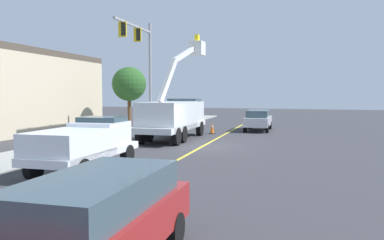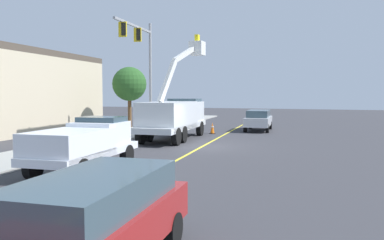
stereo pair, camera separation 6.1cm
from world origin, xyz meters
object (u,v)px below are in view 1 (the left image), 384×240
object	(u,v)px
passing_minivan	(258,119)
service_pickup_truck	(84,143)
traffic_cone_mid_front	(212,128)
traffic_cone_leading	(111,174)
trailing_sedan	(95,219)
utility_bucket_truck	(174,115)
traffic_signal_mast	(142,56)

from	to	relation	value
passing_minivan	service_pickup_truck	bearing A→B (deg)	170.68
passing_minivan	traffic_cone_mid_front	size ratio (longest dim) A/B	5.72
traffic_cone_leading	trailing_sedan	bearing A→B (deg)	-150.05
traffic_cone_leading	traffic_cone_mid_front	distance (m)	17.39
traffic_cone_leading	traffic_cone_mid_front	xyz separation A→B (m)	(17.29, 1.87, 0.06)
passing_minivan	traffic_cone_leading	xyz separation A→B (m)	(-20.95, 0.97, -0.61)
utility_bucket_truck	traffic_cone_mid_front	xyz separation A→B (m)	(4.41, -1.29, -1.18)
passing_minivan	traffic_cone_leading	distance (m)	20.98
traffic_cone_mid_front	passing_minivan	bearing A→B (deg)	-37.70
utility_bucket_truck	trailing_sedan	bearing A→B (deg)	-160.85
trailing_sedan	traffic_cone_mid_front	size ratio (longest dim) A/B	5.72
passing_minivan	traffic_signal_mast	bearing A→B (deg)	126.08
passing_minivan	traffic_cone_mid_front	distance (m)	4.67
passing_minivan	trailing_sedan	distance (m)	26.78
utility_bucket_truck	passing_minivan	world-z (taller)	utility_bucket_truck
passing_minivan	trailing_sedan	size ratio (longest dim) A/B	1.00
utility_bucket_truck	traffic_signal_mast	bearing A→B (deg)	56.27
utility_bucket_truck	service_pickup_truck	bearing A→B (deg)	-175.15
traffic_cone_leading	service_pickup_truck	bearing A→B (deg)	53.33
service_pickup_truck	traffic_cone_mid_front	world-z (taller)	service_pickup_truck
service_pickup_truck	traffic_signal_mast	bearing A→B (deg)	18.57
utility_bucket_truck	traffic_cone_mid_front	distance (m)	4.75
passing_minivan	traffic_signal_mast	world-z (taller)	traffic_signal_mast
traffic_signal_mast	traffic_cone_leading	bearing A→B (deg)	-156.06
utility_bucket_truck	traffic_signal_mast	size ratio (longest dim) A/B	0.98
utility_bucket_truck	traffic_signal_mast	distance (m)	6.12
traffic_cone_leading	traffic_cone_mid_front	world-z (taller)	traffic_cone_mid_front
trailing_sedan	traffic_cone_leading	xyz separation A→B (m)	(5.73, 3.30, -0.61)
traffic_cone_mid_front	utility_bucket_truck	bearing A→B (deg)	163.71
trailing_sedan	passing_minivan	bearing A→B (deg)	5.00
utility_bucket_truck	traffic_signal_mast	xyz separation A→B (m)	(2.43, 3.63, 4.29)
service_pickup_truck	trailing_sedan	size ratio (longest dim) A/B	1.16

